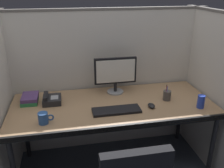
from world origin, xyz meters
TOP-DOWN VIEW (x-y plane):
  - cubicle_partition_rear at (0.00, 0.74)m, footprint 2.21×0.06m
  - cubicle_partition_right at (0.99, 0.20)m, footprint 0.06×1.41m
  - desk at (0.00, 0.29)m, footprint 1.90×0.80m
  - monitor_center at (0.07, 0.55)m, footprint 0.43×0.17m
  - keyboard_main at (-0.00, 0.14)m, footprint 0.43×0.15m
  - computer_mouse at (0.33, 0.16)m, footprint 0.06×0.10m
  - book_stack at (-0.77, 0.48)m, footprint 0.16×0.21m
  - coffee_mug at (-0.62, 0.06)m, footprint 0.13×0.08m
  - pen_cup at (0.53, 0.28)m, footprint 0.08×0.08m
  - desk_phone at (-0.57, 0.43)m, footprint 0.17×0.19m
  - soda_can at (0.77, 0.07)m, footprint 0.07×0.07m

SIDE VIEW (x-z plane):
  - desk at x=0.00m, z-range 0.32..1.06m
  - keyboard_main at x=0.00m, z-range 0.74..0.76m
  - computer_mouse at x=0.33m, z-range 0.74..0.77m
  - desk_phone at x=-0.57m, z-range 0.73..0.82m
  - book_stack at x=-0.77m, z-range 0.74..0.81m
  - coffee_mug at x=-0.62m, z-range 0.74..0.84m
  - pen_cup at x=0.53m, z-range 0.71..0.87m
  - cubicle_partition_rear at x=0.00m, z-range 0.00..1.58m
  - cubicle_partition_right at x=0.99m, z-range 0.00..1.58m
  - soda_can at x=0.77m, z-range 0.74..0.86m
  - monitor_center at x=0.07m, z-range 0.77..1.14m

